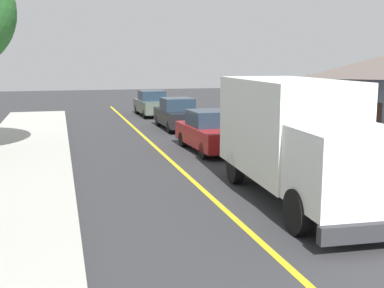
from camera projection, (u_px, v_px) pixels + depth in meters
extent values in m
cube|color=gold|center=(221.00, 206.00, 12.67)|extent=(0.16, 56.00, 0.01)
cube|color=silver|center=(285.00, 126.00, 13.76)|extent=(2.64, 5.11, 2.60)
cube|color=white|center=(350.00, 168.00, 10.47)|extent=(2.38, 2.11, 1.70)
cube|color=#1E2D3D|center=(375.00, 160.00, 9.54)|extent=(2.04, 0.18, 0.75)
cube|color=#2D2D33|center=(375.00, 232.00, 9.60)|extent=(2.41, 0.32, 0.36)
cylinder|color=black|center=(298.00, 212.00, 10.60)|extent=(0.35, 1.01, 1.00)
cylinder|color=black|center=(300.00, 164.00, 15.42)|extent=(0.35, 1.01, 1.00)
cylinder|color=black|center=(235.00, 167.00, 14.98)|extent=(0.35, 1.01, 1.00)
cube|color=maroon|center=(211.00, 136.00, 20.17)|extent=(2.00, 4.48, 0.76)
cube|color=#1E2D3D|center=(210.00, 118.00, 20.19)|extent=(1.66, 1.87, 0.64)
cylinder|color=black|center=(242.00, 148.00, 19.14)|extent=(0.25, 0.65, 0.64)
cylinder|color=black|center=(204.00, 151.00, 18.67)|extent=(0.25, 0.65, 0.64)
cylinder|color=black|center=(217.00, 137.00, 21.78)|extent=(0.25, 0.65, 0.64)
cylinder|color=black|center=(183.00, 139.00, 21.31)|extent=(0.25, 0.65, 0.64)
cube|color=black|center=(178.00, 117.00, 26.60)|extent=(1.86, 4.43, 0.76)
cube|color=#1E2D3D|center=(177.00, 104.00, 26.62)|extent=(1.61, 1.82, 0.64)
cylinder|color=black|center=(199.00, 126.00, 25.53)|extent=(0.23, 0.64, 0.64)
cylinder|color=black|center=(170.00, 127.00, 25.11)|extent=(0.23, 0.64, 0.64)
cylinder|color=black|center=(185.00, 120.00, 28.20)|extent=(0.23, 0.64, 0.64)
cylinder|color=black|center=(158.00, 121.00, 27.78)|extent=(0.23, 0.64, 0.64)
cube|color=#4C564C|center=(152.00, 106.00, 32.83)|extent=(1.92, 4.45, 0.76)
cube|color=#1E2D3D|center=(152.00, 95.00, 32.85)|extent=(1.63, 1.84, 0.64)
cylinder|color=black|center=(169.00, 113.00, 31.78)|extent=(0.24, 0.65, 0.64)
cylinder|color=black|center=(145.00, 114.00, 31.33)|extent=(0.24, 0.65, 0.64)
cylinder|color=black|center=(159.00, 109.00, 34.44)|extent=(0.24, 0.65, 0.64)
cylinder|color=black|center=(137.00, 109.00, 33.99)|extent=(0.24, 0.65, 0.64)
cube|color=#B7B7BC|center=(311.00, 142.00, 18.61)|extent=(1.93, 4.45, 0.76)
cube|color=#1E2D3D|center=(313.00, 124.00, 18.34)|extent=(1.64, 1.85, 0.64)
cylinder|color=black|center=(276.00, 145.00, 19.84)|extent=(0.24, 0.65, 0.64)
cylinder|color=black|center=(312.00, 144.00, 20.19)|extent=(0.24, 0.65, 0.64)
cylinder|color=black|center=(308.00, 159.00, 17.13)|extent=(0.24, 0.65, 0.64)
cylinder|color=black|center=(349.00, 157.00, 17.49)|extent=(0.24, 0.65, 0.64)
cylinder|color=gray|center=(357.00, 149.00, 14.75)|extent=(0.08, 0.08, 2.20)
cylinder|color=red|center=(359.00, 110.00, 14.58)|extent=(0.76, 0.03, 0.76)
cylinder|color=white|center=(358.00, 110.00, 14.60)|extent=(0.80, 0.02, 0.80)
cube|color=brown|center=(374.00, 129.00, 19.30)|extent=(0.10, 1.00, 2.10)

